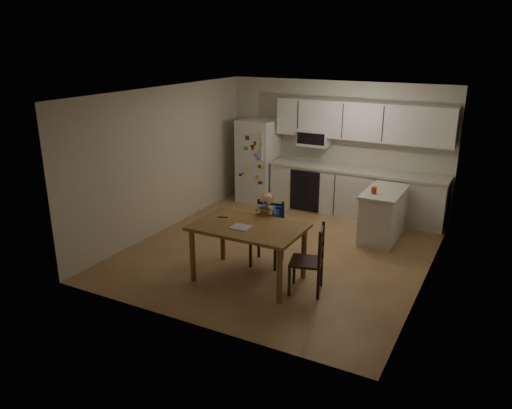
{
  "coord_description": "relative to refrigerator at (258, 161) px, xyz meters",
  "views": [
    {
      "loc": [
        3.12,
        -6.75,
        3.25
      ],
      "look_at": [
        -0.17,
        -0.55,
        0.91
      ],
      "focal_mm": 35.0,
      "sensor_mm": 36.0,
      "label": 1
    }
  ],
  "objects": [
    {
      "name": "dining_table",
      "position": [
        1.58,
        -3.3,
        -0.15
      ],
      "size": [
        1.51,
        0.97,
        0.81
      ],
      "color": "brown",
      "rests_on": "ground"
    },
    {
      "name": "room",
      "position": [
        1.55,
        -1.67,
        0.4
      ],
      "size": [
        4.52,
        5.01,
        2.51
      ],
      "color": "#976543",
      "rests_on": "ground"
    },
    {
      "name": "toddler_spoon",
      "position": [
        1.09,
        -3.19,
        -0.03
      ],
      "size": [
        0.12,
        0.06,
        0.02
      ],
      "primitive_type": "cylinder",
      "rotation": [
        0.0,
        1.57,
        0.35
      ],
      "color": "#0A2AAC",
      "rests_on": "dining_table"
    },
    {
      "name": "chair_side",
      "position": [
        2.52,
        -3.23,
        -0.31
      ],
      "size": [
        0.51,
        0.51,
        0.95
      ],
      "rotation": [
        0.0,
        0.0,
        -1.32
      ],
      "color": "black",
      "rests_on": "ground"
    },
    {
      "name": "kitchen_run",
      "position": [
        2.05,
        0.09,
        0.03
      ],
      "size": [
        3.37,
        0.62,
        2.15
      ],
      "color": "silver",
      "rests_on": "ground"
    },
    {
      "name": "refrigerator",
      "position": [
        0.0,
        0.0,
        0.0
      ],
      "size": [
        0.72,
        0.7,
        1.7
      ],
      "primitive_type": "cube",
      "color": "silver",
      "rests_on": "ground"
    },
    {
      "name": "napkin",
      "position": [
        1.53,
        -3.41,
        -0.03
      ],
      "size": [
        0.26,
        0.23,
        0.01
      ],
      "primitive_type": "cube",
      "color": "#B5B5BA",
      "rests_on": "dining_table"
    },
    {
      "name": "red_cup",
      "position": [
        2.73,
        -1.15,
        0.06
      ],
      "size": [
        0.09,
        0.09,
        0.11
      ],
      "primitive_type": "cylinder",
      "color": "red",
      "rests_on": "kitchen_island"
    },
    {
      "name": "kitchen_island",
      "position": [
        2.85,
        -0.89,
        -0.42
      ],
      "size": [
        0.6,
        1.15,
        0.85
      ],
      "color": "silver",
      "rests_on": "ground"
    },
    {
      "name": "chair_booster",
      "position": [
        1.57,
        -2.68,
        -0.17
      ],
      "size": [
        0.48,
        0.48,
        1.12
      ],
      "rotation": [
        0.0,
        0.0,
        0.16
      ],
      "color": "black",
      "rests_on": "ground"
    }
  ]
}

